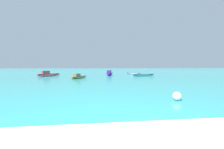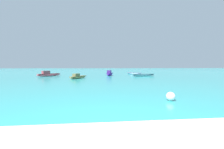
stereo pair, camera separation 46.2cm
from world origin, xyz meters
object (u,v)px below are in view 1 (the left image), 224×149
moored_boat_3 (109,74)px  moored_boat_4 (48,74)px  moored_boat_0 (78,77)px  moored_boat_1 (134,73)px  mooring_buoy_0 (177,96)px  moored_boat_2 (143,75)px

moored_boat_3 → moored_boat_4: bearing=114.3°
moored_boat_0 → moored_boat_4: moored_boat_4 is taller
moored_boat_1 → moored_boat_4: (-15.61, -4.19, 0.12)m
moored_boat_0 → moored_boat_1: moored_boat_0 is taller
moored_boat_1 → moored_boat_4: size_ratio=0.86×
mooring_buoy_0 → moored_boat_0: bearing=113.8°
moored_boat_0 → moored_boat_2: bearing=-40.8°
moored_boat_2 → moored_boat_3: 5.87m
moored_boat_3 → mooring_buoy_0: (1.25, -19.51, -0.12)m
moored_boat_3 → moored_boat_4: moored_boat_3 is taller
moored_boat_0 → mooring_buoy_0: moored_boat_0 is taller
moored_boat_4 → moored_boat_2: bearing=-52.3°
moored_boat_1 → moored_boat_2: (0.09, -5.62, 0.01)m
moored_boat_4 → mooring_buoy_0: moored_boat_4 is taller
moored_boat_4 → mooring_buoy_0: size_ratio=8.41×
moored_boat_2 → moored_boat_3: size_ratio=1.63×
moored_boat_0 → moored_boat_4: size_ratio=0.92×
moored_boat_3 → mooring_buoy_0: size_ratio=6.16×
moored_boat_2 → moored_boat_4: bearing=161.6°
moored_boat_3 → moored_boat_4: (-10.22, -0.65, -0.01)m
moored_boat_1 → mooring_buoy_0: (-4.15, -23.05, 0.01)m
moored_boat_2 → mooring_buoy_0: bearing=-116.8°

